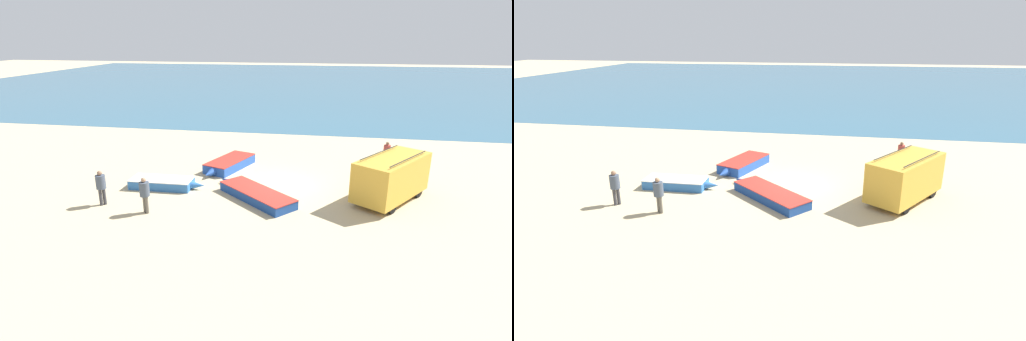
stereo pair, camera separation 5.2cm
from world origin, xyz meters
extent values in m
plane|color=tan|center=(0.00, 0.00, 0.00)|extent=(200.00, 200.00, 0.00)
cube|color=#33607A|center=(0.00, 52.00, 0.00)|extent=(120.00, 80.00, 0.01)
cube|color=gold|center=(5.85, -1.24, 1.28)|extent=(4.28, 4.90, 2.01)
cube|color=black|center=(7.21, 0.67, 0.73)|extent=(1.54, 1.14, 0.90)
cube|color=#1E232D|center=(7.17, 0.61, 1.89)|extent=(1.46, 1.06, 0.64)
cylinder|color=black|center=(5.98, 0.42, 0.38)|extent=(0.62, 0.75, 0.77)
cylinder|color=black|center=(7.38, -0.58, 0.38)|extent=(0.62, 0.75, 0.77)
cylinder|color=black|center=(4.33, -1.91, 0.38)|extent=(0.62, 0.75, 0.77)
cylinder|color=black|center=(5.73, -2.91, 0.38)|extent=(0.62, 0.75, 0.77)
cylinder|color=black|center=(5.22, -0.80, 2.41)|extent=(2.23, 3.11, 0.05)
cylinder|color=black|center=(6.48, -1.69, 2.41)|extent=(2.23, 3.11, 0.05)
cube|color=#234CA3|center=(-3.44, 2.47, 0.28)|extent=(2.78, 3.99, 0.56)
cone|color=#234CA3|center=(-4.22, 0.38, 0.28)|extent=(0.78, 0.94, 0.53)
cube|color=#B22D23|center=(-3.44, 2.47, 0.49)|extent=(1.46, 0.70, 0.05)
cube|color=#B22D23|center=(-3.44, 2.47, 0.58)|extent=(2.81, 4.03, 0.04)
cube|color=navy|center=(-0.88, -2.34, 0.23)|extent=(4.42, 4.14, 0.47)
cone|color=navy|center=(-2.97, -0.50, 0.23)|extent=(1.05, 1.00, 0.44)
cube|color=#B22D23|center=(-0.88, -2.34, 0.40)|extent=(1.06, 1.16, 0.05)
cube|color=#B22D23|center=(-0.88, -2.34, 0.49)|extent=(4.46, 4.18, 0.04)
cube|color=#2D66AD|center=(-6.40, -1.53, 0.24)|extent=(3.43, 1.44, 0.48)
cone|color=#2D66AD|center=(-4.32, -1.50, 0.24)|extent=(0.76, 0.47, 0.46)
cube|color=silver|center=(-6.40, -1.53, 0.42)|extent=(0.22, 1.27, 0.05)
cube|color=silver|center=(-6.40, -1.53, 0.50)|extent=(3.47, 1.45, 0.04)
cylinder|color=navy|center=(6.47, 4.43, 0.40)|extent=(0.15, 0.15, 0.81)
cylinder|color=navy|center=(6.33, 4.33, 0.40)|extent=(0.15, 0.15, 0.81)
cylinder|color=#993833|center=(6.40, 4.38, 1.12)|extent=(0.44, 0.44, 0.64)
sphere|color=#8C664C|center=(6.40, 4.38, 1.55)|extent=(0.22, 0.22, 0.22)
cylinder|color=#38383D|center=(-8.43, -4.39, 0.44)|extent=(0.16, 0.16, 0.88)
cylinder|color=#38383D|center=(-8.31, -4.25, 0.44)|extent=(0.16, 0.16, 0.88)
cylinder|color=#424C5B|center=(-8.37, -4.32, 1.22)|extent=(0.47, 0.47, 0.69)
sphere|color=#8C664C|center=(-8.37, -4.32, 1.69)|extent=(0.24, 0.24, 0.24)
cylinder|color=#5B564C|center=(-5.76, -4.88, 0.44)|extent=(0.16, 0.16, 0.87)
cylinder|color=#5B564C|center=(-5.92, -4.78, 0.44)|extent=(0.16, 0.16, 0.87)
cylinder|color=#424C5B|center=(-5.84, -4.83, 1.22)|extent=(0.47, 0.47, 0.69)
sphere|color=tan|center=(-5.84, -4.83, 1.68)|extent=(0.24, 0.24, 0.24)
camera|label=1|loc=(2.31, -21.16, 8.13)|focal=28.00mm
camera|label=2|loc=(2.36, -21.15, 8.13)|focal=28.00mm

